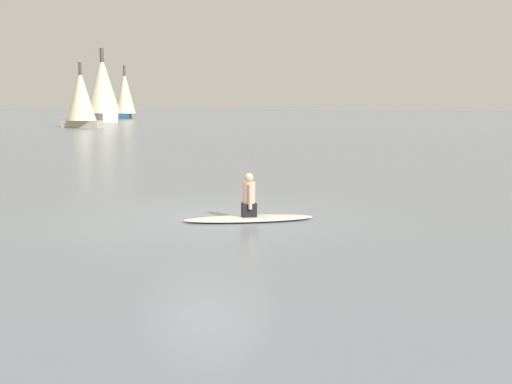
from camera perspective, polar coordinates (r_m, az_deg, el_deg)
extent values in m
plane|color=gray|center=(14.49, -4.44, -2.37)|extent=(400.00, 400.00, 0.00)
ellipsoid|color=silver|center=(14.15, -0.63, -2.40)|extent=(2.34, 2.85, 0.10)
cube|color=black|center=(14.12, -0.63, -1.60)|extent=(0.40, 0.41, 0.30)
cylinder|color=#D6AD8E|center=(14.06, -0.63, -0.07)|extent=(0.39, 0.39, 0.50)
sphere|color=#D6AD8E|center=(14.01, -0.64, 1.31)|extent=(0.20, 0.20, 0.20)
cylinder|color=#D6AD8E|center=(14.23, -0.74, -0.24)|extent=(0.11, 0.11, 0.55)
cylinder|color=#D6AD8E|center=(13.90, -0.52, -0.44)|extent=(0.11, 0.11, 0.55)
cube|color=navy|center=(104.06, -11.66, 6.71)|extent=(4.81, 3.58, 0.85)
cylinder|color=#4C4238|center=(104.05, -11.73, 9.02)|extent=(0.38, 0.38, 7.54)
cone|color=beige|center=(104.05, -11.72, 8.77)|extent=(4.52, 4.52, 6.63)
cube|color=silver|center=(88.72, -13.55, 6.55)|extent=(5.35, 6.39, 1.17)
cylinder|color=#4C4238|center=(88.74, -13.65, 9.71)|extent=(0.52, 0.52, 8.63)
cone|color=beige|center=(88.73, -13.64, 9.37)|extent=(6.32, 6.32, 7.59)
cube|color=#B2A893|center=(67.88, -15.38, 5.91)|extent=(1.89, 4.35, 0.76)
cylinder|color=#4C4238|center=(67.85, -15.49, 8.71)|extent=(0.34, 0.34, 5.89)
cone|color=beige|center=(67.85, -15.48, 8.41)|extent=(3.36, 3.36, 5.18)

